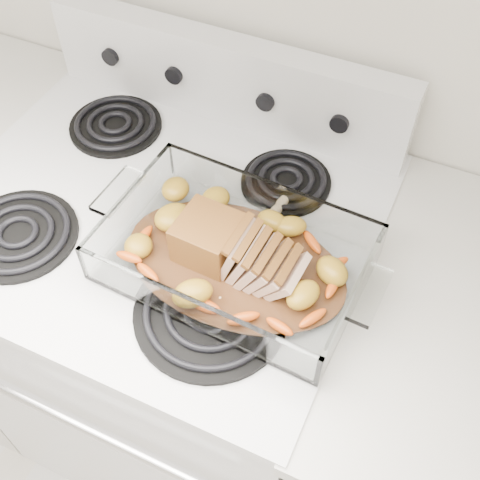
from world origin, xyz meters
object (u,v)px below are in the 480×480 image
at_px(electric_range, 178,332).
at_px(baking_dish, 235,259).
at_px(counter_right, 449,449).
at_px(pork_roast, 228,247).

relative_size(electric_range, baking_dish, 2.67).
xyz_separation_m(counter_right, baking_dish, (-0.48, -0.06, 0.50)).
bearing_deg(electric_range, baking_dish, -19.21).
bearing_deg(electric_range, pork_roast, -20.54).
distance_m(electric_range, baking_dish, 0.52).
distance_m(baking_dish, pork_roast, 0.03).
bearing_deg(electric_range, counter_right, -0.10).
height_order(baking_dish, pork_roast, pork_roast).
height_order(counter_right, baking_dish, baking_dish).
xyz_separation_m(baking_dish, pork_roast, (-0.01, -0.00, 0.02)).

